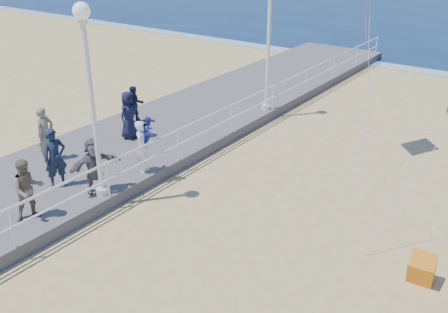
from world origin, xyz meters
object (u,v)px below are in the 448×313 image
Objects in this scene: spectator_0 at (55,158)px; spectator_6 at (46,134)px; lamp_post_mid at (90,84)px; toddler_held at (149,132)px; spectator_4 at (129,115)px; spectator_7 at (135,105)px; woman_holding_toddler at (143,147)px; spectator_5 at (94,165)px; spectator_1 at (28,190)px; lamp_post_far at (269,30)px; box_kite at (421,271)px.

spectator_6 is at bearing 80.51° from spectator_0.
spectator_0 is (-1.44, -0.39, -2.37)m from lamp_post_mid.
toddler_held reaches higher than spectator_4.
spectator_4 is 1.54m from spectator_7.
spectator_5 is at bearing 152.07° from woman_holding_toddler.
lamp_post_far is at bearing 16.39° from spectator_1.
spectator_5 is 2.96m from spectator_6.
spectator_5 is (-0.39, -1.86, -0.51)m from toddler_held.
lamp_post_far is at bearing 18.11° from spectator_5.
spectator_1 is at bearing -162.19° from box_kite.
woman_holding_toddler is 4.38m from spectator_7.
box_kite is at bearing -47.72° from spectator_1.
spectator_4 is 4.00m from spectator_5.
toddler_held is at bearing 87.02° from lamp_post_mid.
lamp_post_mid is 1.00× the size of lamp_post_far.
spectator_5 reaches higher than box_kite.
spectator_1 is (-0.52, -10.93, -2.43)m from lamp_post_far.
spectator_5 is (0.23, 1.99, -0.02)m from spectator_1.
spectator_6 is (-3.30, -1.34, -0.42)m from toddler_held.
woman_holding_toddler is 0.92× the size of spectator_6.
lamp_post_mid is 5.65× the size of toddler_held.
spectator_5 is 5.53m from spectator_7.
woman_holding_toddler is at bearing -100.55° from spectator_7.
spectator_4 is at bearing 37.82° from toddler_held.
lamp_post_mid reaches higher than spectator_0.
lamp_post_mid is 3.06× the size of spectator_4.
spectator_1 is (-0.62, -3.85, -0.49)m from toddler_held.
woman_holding_toddler is 1.73m from spectator_5.
spectator_0 is 1.07× the size of spectator_1.
woman_holding_toddler is at bearing 114.98° from toddler_held.
lamp_post_mid is 3.18× the size of spectator_1.
lamp_post_far is at bearing 10.58° from spectator_0.
spectator_0 is at bearing -124.29° from spectator_6.
spectator_4 is 1.07× the size of spectator_5.
toddler_held is at bearing 8.20° from spectator_5.
spectator_7 is at bearing 34.94° from spectator_4.
spectator_1 is 0.96× the size of spectator_4.
spectator_1 is at bearing -129.94° from spectator_0.
spectator_5 reaches higher than spectator_7.
spectator_1 is 9.78m from box_kite.
spectator_5 is at bearing -91.85° from lamp_post_far.
woman_holding_toddler is 0.93× the size of spectator_0.
lamp_post_far is at bearing -20.42° from woman_holding_toddler.
spectator_6 is (-3.20, 0.58, -2.36)m from lamp_post_mid.
spectator_7 is (-3.31, -4.31, -2.53)m from lamp_post_far.
toddler_held is at bearing -73.41° from spectator_6.
spectator_5 is at bearing -115.59° from spectator_7.
lamp_post_mid is 3.18× the size of woman_holding_toddler.
woman_holding_toddler and spectator_1 have the same top height.
spectator_4 is at bearing 32.86° from spectator_0.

